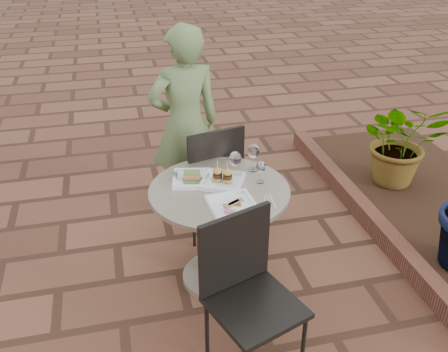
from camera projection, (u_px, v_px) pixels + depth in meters
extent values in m
plane|color=brown|center=(179.00, 271.00, 3.58)|extent=(60.00, 60.00, 0.00)
cylinder|color=gray|center=(220.00, 275.00, 3.51)|extent=(0.52, 0.52, 0.04)
cylinder|color=gray|center=(220.00, 237.00, 3.35)|extent=(0.08, 0.08, 0.70)
cylinder|color=tan|center=(219.00, 191.00, 3.17)|extent=(0.90, 0.90, 0.03)
cube|color=black|center=(205.00, 179.00, 3.85)|extent=(0.53, 0.53, 0.03)
cube|color=black|center=(216.00, 160.00, 3.57)|extent=(0.43, 0.14, 0.46)
cylinder|color=black|center=(216.00, 187.00, 4.19)|extent=(0.02, 0.02, 0.44)
cylinder|color=black|center=(174.00, 198.00, 4.03)|extent=(0.02, 0.02, 0.44)
cylinder|color=black|center=(238.00, 209.00, 3.89)|extent=(0.02, 0.02, 0.44)
cylinder|color=black|center=(194.00, 222.00, 3.74)|extent=(0.02, 0.02, 0.44)
cube|color=black|center=(255.00, 307.00, 2.64)|extent=(0.56, 0.56, 0.03)
cube|color=black|center=(235.00, 250.00, 2.67)|extent=(0.42, 0.18, 0.46)
cylinder|color=black|center=(303.00, 346.00, 2.71)|extent=(0.02, 0.02, 0.44)
cylinder|color=black|center=(207.00, 330.00, 2.80)|extent=(0.02, 0.02, 0.44)
cylinder|color=black|center=(261.00, 304.00, 2.98)|extent=(0.02, 0.02, 0.44)
imported|color=#59703E|center=(185.00, 125.00, 3.91)|extent=(0.62, 0.45, 1.58)
cube|color=white|center=(192.00, 180.00, 3.25)|extent=(0.29, 0.29, 0.01)
cube|color=#D3734A|center=(192.00, 175.00, 3.24)|extent=(0.12, 0.09, 0.03)
cube|color=#556D31|center=(192.00, 172.00, 3.22)|extent=(0.11, 0.08, 0.01)
cube|color=white|center=(223.00, 183.00, 3.22)|extent=(0.35, 0.35, 0.01)
cube|color=white|center=(232.00, 206.00, 2.97)|extent=(0.29, 0.29, 0.01)
ellipsoid|color=#DD5B89|center=(228.00, 211.00, 2.90)|extent=(0.05, 0.04, 0.02)
cylinder|color=white|center=(260.00, 182.00, 3.24)|extent=(0.05, 0.05, 0.00)
cylinder|color=white|center=(261.00, 177.00, 3.22)|extent=(0.01, 0.01, 0.07)
ellipsoid|color=white|center=(261.00, 167.00, 3.19)|extent=(0.06, 0.06, 0.08)
cylinder|color=white|center=(261.00, 167.00, 3.19)|extent=(0.05, 0.05, 0.04)
cylinder|color=white|center=(235.00, 177.00, 3.30)|extent=(0.07, 0.07, 0.00)
cylinder|color=white|center=(235.00, 171.00, 3.27)|extent=(0.01, 0.01, 0.08)
ellipsoid|color=white|center=(235.00, 159.00, 3.23)|extent=(0.08, 0.08, 0.10)
cylinder|color=white|center=(253.00, 169.00, 3.39)|extent=(0.07, 0.07, 0.00)
cylinder|color=white|center=(253.00, 164.00, 3.36)|extent=(0.01, 0.01, 0.09)
ellipsoid|color=white|center=(253.00, 151.00, 3.32)|extent=(0.08, 0.08, 0.10)
cylinder|color=silver|center=(174.00, 177.00, 3.26)|extent=(0.07, 0.07, 0.05)
cube|color=brown|center=(364.00, 212.00, 4.12)|extent=(0.12, 3.00, 0.15)
cube|color=black|center=(438.00, 206.00, 4.29)|extent=(1.30, 3.00, 0.06)
imported|color=#33662D|center=(401.00, 141.00, 4.41)|extent=(0.86, 0.79, 0.80)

